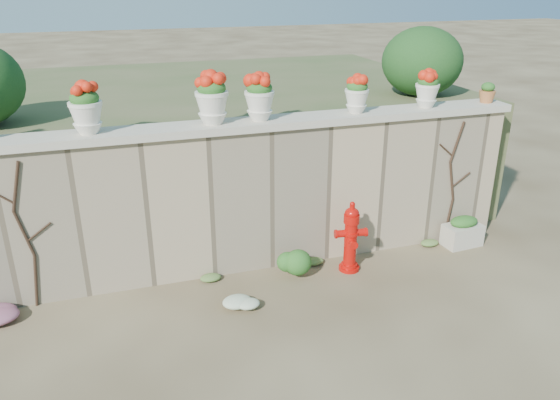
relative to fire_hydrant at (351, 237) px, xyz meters
name	(u,v)px	position (x,y,z in m)	size (l,w,h in m)	color
ground	(279,339)	(-1.42, -1.21, -0.52)	(80.00, 80.00, 0.00)	#483924
stone_wall	(239,201)	(-1.42, 0.59, 0.48)	(8.00, 0.40, 2.00)	tan
wall_cap	(237,126)	(-1.42, 0.59, 1.53)	(8.10, 0.52, 0.10)	beige
raised_fill	(198,139)	(-1.42, 3.79, 0.48)	(9.00, 6.00, 2.00)	#384C23
back_shrub_right	(422,61)	(1.98, 1.79, 2.03)	(1.30, 1.30, 1.10)	#143814
vine_left	(25,234)	(-4.09, 0.37, 0.47)	(0.60, 0.04, 1.91)	black
vine_right	(452,181)	(1.81, 0.37, 0.47)	(0.60, 0.04, 1.91)	black
fire_hydrant	(351,237)	(0.00, 0.00, 0.00)	(0.45, 0.32, 1.02)	#B40B06
planter_box	(463,232)	(1.96, 0.17, -0.29)	(0.60, 0.38, 0.48)	beige
green_shrub	(293,261)	(-0.84, 0.01, -0.25)	(0.57, 0.51, 0.54)	#1E5119
magenta_clump	(3,311)	(-4.47, 0.17, -0.41)	(0.81, 0.54, 0.22)	#C32791
white_flowers	(240,303)	(-1.70, -0.50, -0.42)	(0.54, 0.43, 0.20)	white
urn_pot_1	(86,108)	(-3.23, 0.59, 1.89)	(0.39, 0.39, 0.61)	silver
urn_pot_2	(212,98)	(-1.73, 0.59, 1.91)	(0.42, 0.42, 0.66)	silver
urn_pot_3	(259,97)	(-1.11, 0.59, 1.88)	(0.39, 0.39, 0.60)	silver
urn_pot_4	(357,94)	(0.26, 0.59, 1.84)	(0.33, 0.33, 0.52)	silver
urn_pot_5	(427,89)	(1.35, 0.59, 1.85)	(0.34, 0.34, 0.53)	silver
terracotta_pot	(487,93)	(2.38, 0.59, 1.72)	(0.24, 0.24, 0.29)	#AB6334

